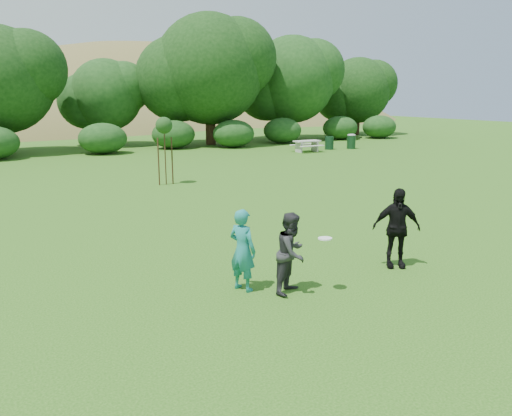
% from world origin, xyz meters
% --- Properties ---
extents(ground, '(120.00, 120.00, 0.00)m').
position_xyz_m(ground, '(0.00, 0.00, 0.00)').
color(ground, '#19470C').
rests_on(ground, ground).
extents(player_teal, '(0.60, 0.70, 1.63)m').
position_xyz_m(player_teal, '(-1.41, 1.02, 0.82)').
color(player_teal, '#1A7979').
rests_on(player_teal, ground).
extents(player_grey, '(0.97, 0.92, 1.59)m').
position_xyz_m(player_grey, '(-0.63, 0.46, 0.79)').
color(player_grey, '#29292C').
rests_on(player_grey, ground).
extents(player_black, '(1.12, 0.90, 1.78)m').
position_xyz_m(player_black, '(2.18, 0.57, 0.89)').
color(player_black, black).
rests_on(player_black, ground).
extents(trash_can_near, '(0.60, 0.60, 0.90)m').
position_xyz_m(trash_can_near, '(15.80, 20.79, 0.45)').
color(trash_can_near, '#12311C').
rests_on(trash_can_near, ground).
extents(frisbee, '(0.27, 0.27, 0.03)m').
position_xyz_m(frisbee, '(-0.11, 0.12, 1.09)').
color(frisbee, white).
rests_on(frisbee, ground).
extents(sapling, '(0.70, 0.70, 2.85)m').
position_xyz_m(sapling, '(1.21, 13.03, 2.42)').
color(sapling, '#3B2517').
rests_on(sapling, ground).
extents(picnic_table, '(1.80, 1.48, 0.76)m').
position_xyz_m(picnic_table, '(13.54, 20.27, 0.52)').
color(picnic_table, '#BBB7AD').
rests_on(picnic_table, ground).
extents(trash_can_lidded, '(0.60, 0.60, 1.05)m').
position_xyz_m(trash_can_lidded, '(17.43, 20.40, 0.54)').
color(trash_can_lidded, '#12331A').
rests_on(trash_can_lidded, ground).
extents(hillside, '(150.00, 72.00, 52.00)m').
position_xyz_m(hillside, '(-0.56, 68.45, -11.97)').
color(hillside, olive).
rests_on(hillside, ground).
extents(tree_row, '(53.92, 10.38, 9.62)m').
position_xyz_m(tree_row, '(3.23, 28.68, 4.87)').
color(tree_row, '#3A2616').
rests_on(tree_row, ground).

